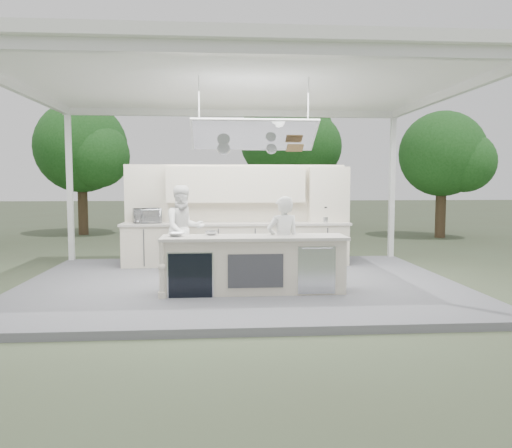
{
  "coord_description": "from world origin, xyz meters",
  "views": [
    {
      "loc": [
        -0.39,
        -9.2,
        1.97
      ],
      "look_at": [
        0.33,
        0.4,
        1.16
      ],
      "focal_mm": 35.0,
      "sensor_mm": 36.0,
      "label": 1
    }
  ],
  "objects": [
    {
      "name": "bowl_large",
      "position": [
        -1.1,
        -0.86,
        1.1
      ],
      "size": [
        0.33,
        0.33,
        0.07
      ],
      "primitive_type": "imported",
      "rotation": [
        0.0,
        0.0,
        -0.25
      ],
      "color": "silver",
      "rests_on": "demo_island"
    },
    {
      "name": "bowl_small",
      "position": [
        -0.52,
        -0.68,
        1.1
      ],
      "size": [
        0.24,
        0.24,
        0.07
      ],
      "primitive_type": "imported",
      "rotation": [
        0.0,
        0.0,
        0.12
      ],
      "color": "#AEB0B5",
      "rests_on": "demo_island"
    },
    {
      "name": "toaster_oven",
      "position": [
        -1.97,
        1.93,
        1.23
      ],
      "size": [
        0.67,
        0.54,
        0.32
      ],
      "primitive_type": "imported",
      "rotation": [
        0.0,
        0.0,
        0.28
      ],
      "color": "silver",
      "rests_on": "back_counter"
    },
    {
      "name": "head_chef",
      "position": [
        0.72,
        -0.69,
        0.93
      ],
      "size": [
        0.66,
        0.52,
        1.61
      ],
      "primitive_type": "imported",
      "rotation": [
        0.0,
        0.0,
        3.38
      ],
      "color": "silver",
      "rests_on": "stage_deck"
    },
    {
      "name": "back_wall_unit",
      "position": [
        0.44,
        2.11,
        1.57
      ],
      "size": [
        5.05,
        0.48,
        2.25
      ],
      "color": "beige",
      "rests_on": "stage_deck"
    },
    {
      "name": "sous_chef",
      "position": [
        -1.1,
        1.04,
        1.02
      ],
      "size": [
        1.07,
        0.96,
        1.79
      ],
      "primitive_type": "imported",
      "rotation": [
        0.0,
        0.0,
        0.4
      ],
      "color": "white",
      "rests_on": "stage_deck"
    },
    {
      "name": "ground",
      "position": [
        0.0,
        0.0,
        0.0
      ],
      "size": [
        90.0,
        90.0,
        0.0
      ],
      "primitive_type": "plane",
      "color": "#404D35",
      "rests_on": "ground"
    },
    {
      "name": "demo_island",
      "position": [
        0.18,
        -0.91,
        0.6
      ],
      "size": [
        3.1,
        0.79,
        0.95
      ],
      "color": "beige",
      "rests_on": "stage_deck"
    },
    {
      "name": "stage_deck",
      "position": [
        0.0,
        0.0,
        0.06
      ],
      "size": [
        8.0,
        6.0,
        0.12
      ],
      "primitive_type": "cube",
      "color": "#57575B",
      "rests_on": "ground"
    },
    {
      "name": "tree_cluster",
      "position": [
        -0.16,
        9.77,
        3.29
      ],
      "size": [
        19.55,
        9.4,
        5.85
      ],
      "color": "#443422",
      "rests_on": "ground"
    },
    {
      "name": "back_counter",
      "position": [
        0.0,
        1.9,
        0.6
      ],
      "size": [
        5.08,
        0.72,
        0.95
      ],
      "color": "beige",
      "rests_on": "stage_deck"
    },
    {
      "name": "tent",
      "position": [
        0.0,
        -0.01,
        3.71
      ],
      "size": [
        8.2,
        6.2,
        3.86
      ],
      "color": "white",
      "rests_on": "ground"
    }
  ]
}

